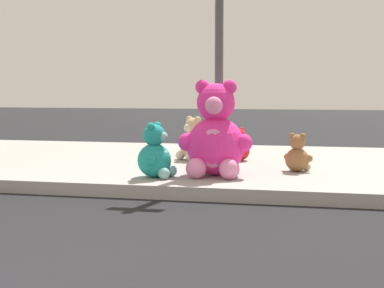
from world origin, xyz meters
name	(u,v)px	position (x,y,z in m)	size (l,w,h in m)	color
sidewalk	(161,163)	(0.00, 5.20, 0.07)	(28.00, 4.40, 0.15)	#9E9B93
sign_pole	(219,38)	(1.00, 4.40, 1.85)	(0.56, 0.11, 3.20)	#4C4C51
plush_pink_large	(215,138)	(1.05, 3.81, 0.61)	(0.89, 0.78, 1.15)	#F22D93
plush_red	(239,147)	(1.17, 5.21, 0.34)	(0.34, 0.36, 0.48)	red
plush_teal	(156,155)	(0.38, 3.55, 0.41)	(0.45, 0.50, 0.66)	teal
plush_tan	(192,142)	(0.49, 5.18, 0.41)	(0.45, 0.47, 0.65)	tan
plush_brown	(298,156)	(2.02, 4.35, 0.35)	(0.36, 0.35, 0.49)	olive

